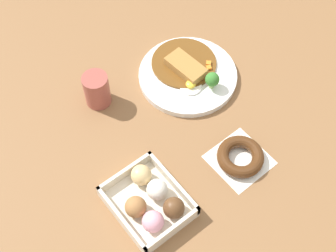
{
  "coord_description": "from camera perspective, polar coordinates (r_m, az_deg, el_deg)",
  "views": [
    {
      "loc": [
        -0.53,
        0.39,
        0.99
      ],
      "look_at": [
        -0.05,
        0.01,
        0.03
      ],
      "focal_mm": 49.46,
      "sensor_mm": 36.0,
      "label": 1
    }
  ],
  "objects": [
    {
      "name": "ground_plane",
      "position": [
        1.19,
        -1.06,
        1.1
      ],
      "size": [
        1.6,
        1.6,
        0.0
      ],
      "primitive_type": "plane",
      "color": "brown"
    },
    {
      "name": "curry_plate",
      "position": [
        1.26,
        2.49,
        6.48
      ],
      "size": [
        0.27,
        0.27,
        0.07
      ],
      "color": "white",
      "rests_on": "ground_plane"
    },
    {
      "name": "donut_box",
      "position": [
        1.05,
        -2.21,
        -9.25
      ],
      "size": [
        0.18,
        0.15,
        0.06
      ],
      "color": "beige",
      "rests_on": "ground_plane"
    },
    {
      "name": "chocolate_ring_donut",
      "position": [
        1.13,
        8.9,
        -3.77
      ],
      "size": [
        0.13,
        0.13,
        0.03
      ],
      "color": "white",
      "rests_on": "ground_plane"
    },
    {
      "name": "coffee_mug",
      "position": [
        1.2,
        -8.77,
        4.45
      ],
      "size": [
        0.07,
        0.07,
        0.09
      ],
      "primitive_type": "cylinder",
      "color": "#9E4C42",
      "rests_on": "ground_plane"
    }
  ]
}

